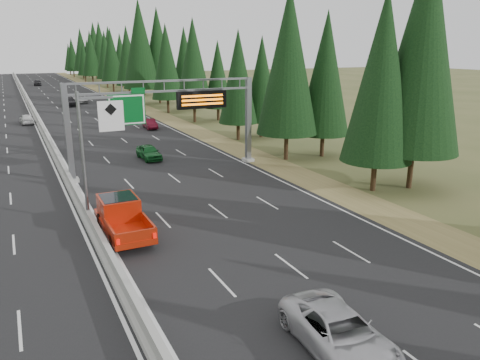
{
  "coord_description": "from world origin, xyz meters",
  "views": [
    {
      "loc": [
        -3.61,
        -3.31,
        10.53
      ],
      "look_at": [
        7.92,
        20.0,
        3.11
      ],
      "focal_mm": 35.0,
      "sensor_mm": 36.0,
      "label": 1
    }
  ],
  "objects": [
    {
      "name": "shoulder_right",
      "position": [
        17.8,
        80.0,
        0.03
      ],
      "size": [
        3.6,
        260.0,
        0.06
      ],
      "primitive_type": "cube",
      "color": "olive",
      "rests_on": "ground"
    },
    {
      "name": "red_pickup",
      "position": [
        1.5,
        22.62,
        1.21
      ],
      "size": [
        2.23,
        6.25,
        2.04
      ],
      "color": "black",
      "rests_on": "road"
    },
    {
      "name": "car_ahead_green",
      "position": [
        8.02,
        40.0,
        0.78
      ],
      "size": [
        1.83,
        4.15,
        1.39
      ],
      "primitive_type": "imported",
      "rotation": [
        0.0,
        0.0,
        0.05
      ],
      "color": "#155E25",
      "rests_on": "road"
    },
    {
      "name": "median_barrier",
      "position": [
        0.0,
        80.0,
        0.41
      ],
      "size": [
        0.7,
        260.0,
        0.85
      ],
      "color": "gray",
      "rests_on": "road"
    },
    {
      "name": "hov_sign_pole",
      "position": [
        0.58,
        24.97,
        4.72
      ],
      "size": [
        2.8,
        0.5,
        8.0
      ],
      "color": "slate",
      "rests_on": "road"
    },
    {
      "name": "car_ahead_dkred",
      "position": [
        12.99,
        57.16,
        0.72
      ],
      "size": [
        1.53,
        3.93,
        1.27
      ],
      "primitive_type": "imported",
      "rotation": [
        0.0,
        0.0,
        -0.05
      ],
      "color": "#510B19",
      "rests_on": "road"
    },
    {
      "name": "silver_minivan",
      "position": [
        5.91,
        8.0,
        0.83
      ],
      "size": [
        2.86,
        5.54,
        1.49
      ],
      "primitive_type": "imported",
      "rotation": [
        0.0,
        0.0,
        -0.07
      ],
      "color": "#BABABF",
      "rests_on": "road"
    },
    {
      "name": "car_onc_white",
      "position": [
        -1.5,
        68.67,
        0.78
      ],
      "size": [
        1.91,
        4.2,
        1.4
      ],
      "primitive_type": "imported",
      "rotation": [
        0.0,
        0.0,
        3.21
      ],
      "color": "silver",
      "rests_on": "road"
    },
    {
      "name": "road",
      "position": [
        0.0,
        80.0,
        0.04
      ],
      "size": [
        32.0,
        260.0,
        0.08
      ],
      "primitive_type": "cube",
      "color": "black",
      "rests_on": "ground"
    },
    {
      "name": "sign_gantry",
      "position": [
        8.92,
        34.88,
        5.27
      ],
      "size": [
        16.75,
        0.98,
        7.8
      ],
      "color": "slate",
      "rests_on": "road"
    },
    {
      "name": "car_ahead_far",
      "position": [
        4.58,
        141.09,
        0.91
      ],
      "size": [
        2.31,
        4.99,
        1.65
      ],
      "primitive_type": "imported",
      "rotation": [
        0.0,
        0.0,
        -0.07
      ],
      "color": "black",
      "rests_on": "road"
    },
    {
      "name": "car_ahead_dkgrey",
      "position": [
        6.56,
        87.99,
        0.88
      ],
      "size": [
        2.69,
        5.67,
        1.6
      ],
      "primitive_type": "imported",
      "rotation": [
        0.0,
        0.0,
        -0.08
      ],
      "color": "black",
      "rests_on": "road"
    },
    {
      "name": "car_ahead_white",
      "position": [
        8.98,
        92.24,
        0.89
      ],
      "size": [
        3.0,
        5.96,
        1.62
      ],
      "primitive_type": "imported",
      "rotation": [
        0.0,
        0.0,
        -0.06
      ],
      "color": "silver",
      "rests_on": "road"
    },
    {
      "name": "tree_row_right",
      "position": [
        22.27,
        76.5,
        9.02
      ],
      "size": [
        12.04,
        241.73,
        18.92
      ],
      "color": "black",
      "rests_on": "ground"
    }
  ]
}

